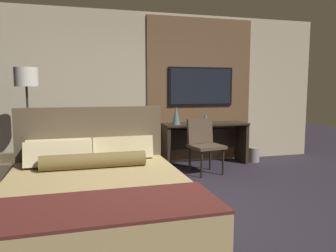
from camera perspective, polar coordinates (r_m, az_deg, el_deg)
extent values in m
plane|color=#28232D|center=(3.86, 3.13, -15.16)|extent=(16.00, 16.00, 0.00)
cube|color=#BCAD8E|center=(6.10, -4.70, 6.32)|extent=(7.20, 0.06, 2.80)
cube|color=brown|center=(6.38, 5.62, 6.32)|extent=(2.09, 0.03, 2.70)
cube|color=#33281E|center=(3.36, -12.03, -16.72)|extent=(1.71, 2.08, 0.22)
cube|color=tan|center=(3.26, -12.15, -12.29)|extent=(1.76, 2.14, 0.33)
cube|color=#56231E|center=(2.55, -11.24, -13.57)|extent=(1.78, 0.75, 0.02)
cube|color=brown|center=(4.28, -13.15, -4.78)|extent=(1.80, 0.08, 1.20)
cube|color=beige|center=(4.13, -18.34, -4.10)|extent=(0.74, 0.23, 0.31)
cube|color=beige|center=(4.16, -7.89, -3.74)|extent=(0.74, 0.23, 0.31)
cube|color=beige|center=(3.92, -18.48, -4.66)|extent=(0.74, 0.25, 0.32)
cylinder|color=brown|center=(3.73, -12.78, -5.92)|extent=(1.14, 0.17, 0.17)
cube|color=#2D2319|center=(6.16, 6.50, 0.35)|extent=(1.59, 0.51, 0.03)
cube|color=#2D2319|center=(5.97, -0.39, -3.59)|extent=(0.06, 0.46, 0.74)
cube|color=#2D2319|center=(6.53, 12.70, -2.86)|extent=(0.06, 0.46, 0.74)
cube|color=#2D2319|center=(6.42, 5.67, -2.23)|extent=(1.47, 0.02, 0.37)
cube|color=black|center=(6.35, 5.73, 6.88)|extent=(1.29, 0.04, 0.73)
cube|color=black|center=(6.33, 5.80, 6.88)|extent=(1.22, 0.01, 0.67)
cube|color=#4C3D2D|center=(5.50, 6.69, -3.57)|extent=(0.59, 0.57, 0.05)
cube|color=#4C3D2D|center=(5.65, 5.58, -0.88)|extent=(0.48, 0.18, 0.42)
cylinder|color=black|center=(5.29, 5.88, -6.68)|extent=(0.04, 0.04, 0.44)
cylinder|color=black|center=(5.50, 9.56, -6.20)|extent=(0.04, 0.04, 0.44)
cylinder|color=black|center=(5.61, 3.81, -5.87)|extent=(0.04, 0.04, 0.44)
cylinder|color=black|center=(5.82, 7.36, -5.46)|extent=(0.04, 0.04, 0.44)
cube|color=brown|center=(4.78, -25.80, -9.01)|extent=(0.85, 0.72, 0.39)
cube|color=brown|center=(5.09, -24.54, -7.21)|extent=(0.77, 0.22, 0.53)
cylinder|color=#282623|center=(5.51, -22.72, -8.80)|extent=(0.28, 0.28, 0.03)
cylinder|color=#332D28|center=(5.37, -23.07, -1.23)|extent=(0.03, 0.03, 1.50)
cylinder|color=silver|center=(5.33, -23.49, 7.85)|extent=(0.34, 0.34, 0.28)
cone|color=#4C706B|center=(5.87, 1.43, 1.86)|extent=(0.15, 0.15, 0.33)
cone|color=#4C706B|center=(6.21, 6.54, 1.50)|extent=(0.09, 0.09, 0.20)
cylinder|color=gray|center=(6.62, 14.68, -4.83)|extent=(0.22, 0.22, 0.28)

